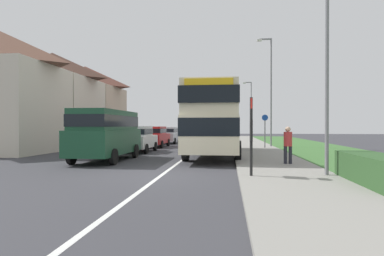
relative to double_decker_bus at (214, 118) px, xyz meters
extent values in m
plane|color=#38383D|center=(-1.48, -7.34, -2.14)|extent=(120.00, 120.00, 0.00)
cube|color=silver|center=(-1.48, 0.66, -2.14)|extent=(0.14, 60.00, 0.01)
cube|color=gray|center=(2.72, -1.34, -2.08)|extent=(3.20, 68.00, 0.12)
cube|color=#3D6B33|center=(7.02, -1.34, -2.10)|extent=(6.00, 68.00, 0.08)
cube|color=#2D5128|center=(4.82, -8.90, -1.69)|extent=(1.10, 3.38, 0.90)
cube|color=beige|center=(0.00, 0.00, -0.82)|extent=(2.50, 10.34, 1.65)
cube|color=beige|center=(0.00, 0.00, 0.78)|extent=(2.45, 10.13, 1.55)
cube|color=black|center=(0.00, 0.00, -0.49)|extent=(2.53, 10.39, 0.76)
cube|color=black|center=(0.00, 0.00, 0.86)|extent=(2.53, 10.39, 0.72)
cube|color=gold|center=(0.00, -5.12, 1.28)|extent=(2.00, 0.08, 0.44)
cylinder|color=black|center=(-1.25, 3.21, -1.64)|extent=(0.30, 1.00, 1.00)
cylinder|color=black|center=(1.25, 3.21, -1.64)|extent=(0.30, 1.00, 1.00)
cylinder|color=black|center=(-1.25, -2.84, -1.64)|extent=(0.30, 1.00, 1.00)
cylinder|color=black|center=(1.25, -2.84, -1.64)|extent=(0.30, 1.00, 1.00)
cube|color=#19472D|center=(-5.09, -3.17, -1.21)|extent=(1.95, 5.27, 1.14)
cube|color=#19472D|center=(-5.09, -3.17, -0.17)|extent=(1.72, 4.85, 0.94)
cube|color=black|center=(-5.09, -3.17, -0.22)|extent=(1.76, 4.90, 0.52)
cylinder|color=black|center=(-6.05, -1.53, -1.78)|extent=(0.20, 0.72, 0.72)
cylinder|color=black|center=(-4.14, -1.53, -1.78)|extent=(0.20, 0.72, 0.72)
cylinder|color=black|center=(-6.05, -4.80, -1.78)|extent=(0.20, 0.72, 0.72)
cylinder|color=black|center=(-4.14, -4.80, -1.78)|extent=(0.20, 0.72, 0.72)
cube|color=silver|center=(-5.06, 2.15, -1.46)|extent=(1.76, 3.96, 0.76)
cube|color=silver|center=(-5.06, 1.96, -0.77)|extent=(1.54, 2.18, 0.62)
cube|color=black|center=(-5.06, 1.96, -0.80)|extent=(1.58, 2.20, 0.35)
cylinder|color=black|center=(-5.92, 3.38, -1.84)|extent=(0.20, 0.60, 0.60)
cylinder|color=black|center=(-4.20, 3.38, -1.84)|extent=(0.20, 0.60, 0.60)
cylinder|color=black|center=(-5.92, 0.92, -1.84)|extent=(0.20, 0.60, 0.60)
cylinder|color=black|center=(-4.20, 0.92, -1.84)|extent=(0.20, 0.60, 0.60)
cube|color=#B21E1E|center=(-5.09, 7.08, -1.47)|extent=(1.73, 4.37, 0.74)
cube|color=#B21E1E|center=(-5.09, 6.86, -0.79)|extent=(1.52, 2.41, 0.61)
cube|color=black|center=(-5.09, 6.86, -0.83)|extent=(1.56, 2.43, 0.34)
cylinder|color=black|center=(-5.94, 8.43, -1.84)|extent=(0.20, 0.60, 0.60)
cylinder|color=black|center=(-4.25, 8.43, -1.84)|extent=(0.20, 0.60, 0.60)
cylinder|color=black|center=(-5.94, 5.72, -1.84)|extent=(0.20, 0.60, 0.60)
cylinder|color=black|center=(-4.25, 5.72, -1.84)|extent=(0.20, 0.60, 0.60)
cube|color=#B7B7BC|center=(-5.01, 12.40, -1.49)|extent=(1.78, 4.28, 0.71)
cube|color=#B7B7BC|center=(-5.01, 12.19, -0.85)|extent=(1.56, 2.35, 0.58)
cube|color=black|center=(-5.01, 12.19, -0.88)|extent=(1.60, 2.38, 0.32)
cylinder|color=black|center=(-5.88, 13.73, -1.84)|extent=(0.20, 0.60, 0.60)
cylinder|color=black|center=(-4.14, 13.73, -1.84)|extent=(0.20, 0.60, 0.60)
cylinder|color=black|center=(-5.88, 11.08, -1.84)|extent=(0.20, 0.60, 0.60)
cylinder|color=black|center=(-4.14, 11.08, -1.84)|extent=(0.20, 0.60, 0.60)
cylinder|color=#23232D|center=(3.17, -4.45, -1.72)|extent=(0.14, 0.14, 0.85)
cylinder|color=#23232D|center=(3.37, -4.45, -1.72)|extent=(0.14, 0.14, 0.85)
cylinder|color=#BF3333|center=(3.27, -4.45, -0.99)|extent=(0.34, 0.34, 0.60)
sphere|color=tan|center=(3.27, -4.45, -0.58)|extent=(0.22, 0.22, 0.22)
cylinder|color=black|center=(1.52, -7.90, -0.84)|extent=(0.09, 0.09, 2.60)
cube|color=red|center=(1.52, -7.90, 0.26)|extent=(0.04, 0.44, 0.32)
cube|color=black|center=(1.52, -7.88, -0.59)|extent=(0.06, 0.52, 0.68)
cylinder|color=slate|center=(3.43, 5.42, -1.09)|extent=(0.08, 0.08, 2.10)
cylinder|color=blue|center=(3.43, 5.42, 0.16)|extent=(0.44, 0.03, 0.44)
cylinder|color=slate|center=(3.95, -7.45, 1.84)|extent=(0.12, 0.12, 7.96)
cylinder|color=slate|center=(4.09, 7.14, 2.09)|extent=(0.12, 0.12, 8.47)
cube|color=slate|center=(3.64, 7.14, 6.28)|extent=(0.90, 0.10, 0.10)
cube|color=silver|center=(3.19, 7.14, 6.21)|extent=(0.36, 0.20, 0.14)
cylinder|color=slate|center=(3.76, 24.12, 1.57)|extent=(0.12, 0.12, 7.42)
cube|color=slate|center=(3.31, 24.12, 5.23)|extent=(0.90, 0.10, 0.10)
cube|color=silver|center=(2.86, 24.12, 5.16)|extent=(0.36, 0.20, 0.14)
cube|color=beige|center=(-13.58, 0.60, 0.63)|extent=(6.73, 5.96, 5.55)
pyramid|color=brown|center=(-13.58, 0.60, 4.49)|extent=(6.73, 5.96, 2.16)
cube|color=beige|center=(-13.58, 6.68, 0.63)|extent=(6.73, 5.96, 5.55)
pyramid|color=#4C3328|center=(-13.58, 6.68, 4.49)|extent=(6.73, 5.96, 2.16)
cube|color=#C1A88E|center=(-13.58, 12.76, 0.63)|extent=(6.73, 5.96, 5.55)
pyramid|color=brown|center=(-13.58, 12.76, 4.49)|extent=(6.73, 5.96, 2.16)
camera|label=1|loc=(0.80, -18.17, -0.45)|focal=29.99mm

